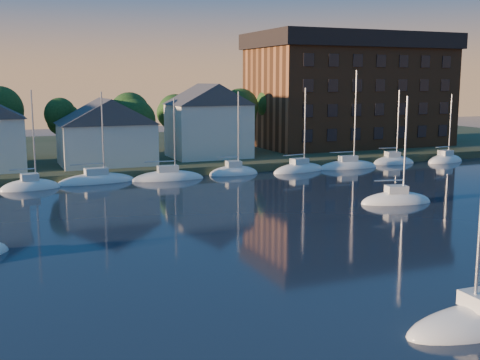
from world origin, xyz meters
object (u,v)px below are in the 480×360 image
clubhouse_centre (106,131)px  condo_block (350,89)px  drifting_sailboat_right (396,202)px  clubhouse_east (208,120)px

clubhouse_centre → condo_block: (40.00, 7.95, 4.66)m
clubhouse_centre → condo_block: size_ratio=0.37×
drifting_sailboat_right → clubhouse_centre: bearing=138.9°
clubhouse_centre → clubhouse_east: clubhouse_east is taller
condo_block → drifting_sailboat_right: bearing=-117.0°
clubhouse_centre → drifting_sailboat_right: size_ratio=1.06×
clubhouse_centre → condo_block: bearing=11.2°
condo_block → drifting_sailboat_right: 42.95m
clubhouse_east → drifting_sailboat_right: (7.04, -31.34, -5.90)m
clubhouse_centre → clubhouse_east: 14.17m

